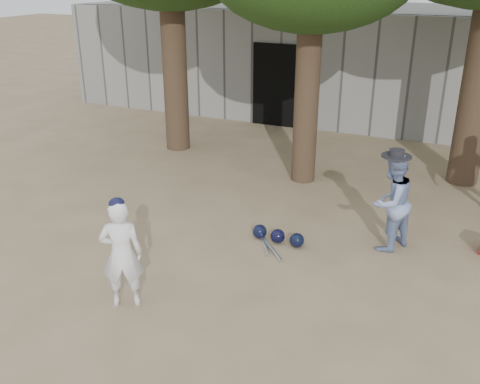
% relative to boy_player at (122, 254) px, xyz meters
% --- Properties ---
extents(ground, '(70.00, 70.00, 0.00)m').
position_rel_boy_player_xyz_m(ground, '(0.15, 0.96, -0.73)').
color(ground, '#937C5E').
rests_on(ground, ground).
extents(boy_player, '(0.64, 0.56, 1.46)m').
position_rel_boy_player_xyz_m(boy_player, '(0.00, 0.00, 0.00)').
color(boy_player, white).
rests_on(boy_player, ground).
extents(spectator_blue, '(0.87, 0.94, 1.53)m').
position_rel_boy_player_xyz_m(spectator_blue, '(2.83, 2.91, 0.04)').
color(spectator_blue, '#7F94C5').
rests_on(spectator_blue, ground).
extents(back_building, '(16.00, 5.24, 3.00)m').
position_rel_boy_player_xyz_m(back_building, '(0.15, 11.29, 0.77)').
color(back_building, gray).
rests_on(back_building, ground).
extents(helmet_row, '(0.87, 0.27, 0.23)m').
position_rel_boy_player_xyz_m(helmet_row, '(1.23, 2.37, -0.62)').
color(helmet_row, black).
rests_on(helmet_row, ground).
extents(bat_pile, '(0.65, 0.73, 0.06)m').
position_rel_boy_player_xyz_m(bat_pile, '(1.16, 2.12, -0.70)').
color(bat_pile, '#B7B8BE').
rests_on(bat_pile, ground).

